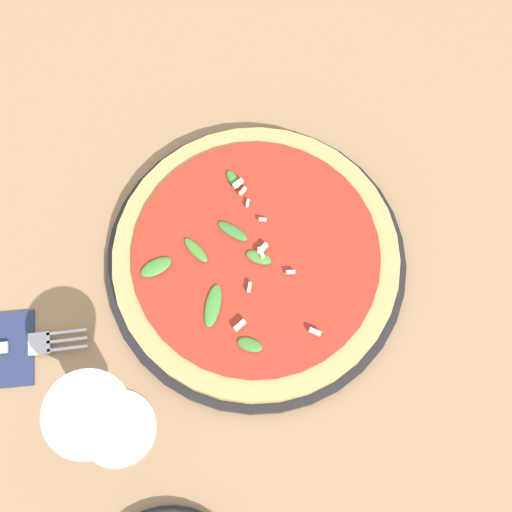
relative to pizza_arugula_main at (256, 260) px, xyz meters
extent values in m
plane|color=#9E7A56|center=(-0.03, -0.04, -0.02)|extent=(6.00, 6.00, 0.00)
cylinder|color=black|center=(0.00, 0.00, -0.01)|extent=(0.33, 0.33, 0.01)
cylinder|color=tan|center=(0.00, 0.00, 0.00)|extent=(0.31, 0.31, 0.02)
cylinder|color=#A82D1E|center=(0.00, 0.00, 0.02)|extent=(0.27, 0.27, 0.01)
ellipsoid|color=#458B35|center=(-0.10, -0.04, 0.02)|extent=(0.04, 0.04, 0.01)
ellipsoid|color=#408D35|center=(-0.04, 0.08, 0.02)|extent=(0.02, 0.02, 0.01)
ellipsoid|color=#3F7E37|center=(-0.03, 0.02, 0.02)|extent=(0.04, 0.02, 0.01)
ellipsoid|color=#457F2E|center=(0.02, -0.10, 0.02)|extent=(0.03, 0.02, 0.01)
ellipsoid|color=#478931|center=(0.00, 0.00, 0.02)|extent=(0.03, 0.02, 0.01)
ellipsoid|color=#498D2F|center=(-0.06, -0.01, 0.02)|extent=(0.04, 0.03, 0.01)
ellipsoid|color=#438E34|center=(-0.03, -0.07, 0.02)|extent=(0.02, 0.05, 0.01)
cube|color=#EFE5C6|center=(0.08, -0.07, 0.03)|extent=(0.01, 0.01, 0.01)
cube|color=#EFE5C6|center=(-0.04, 0.07, 0.03)|extent=(0.01, 0.01, 0.01)
cube|color=#EFE5C6|center=(0.04, -0.01, 0.03)|extent=(0.01, 0.01, 0.01)
cube|color=#EFE5C6|center=(0.00, -0.04, 0.03)|extent=(0.00, 0.01, 0.01)
cube|color=#EFE5C6|center=(0.01, 0.01, 0.03)|extent=(0.01, 0.01, 0.01)
cube|color=#EFE5C6|center=(-0.03, 0.07, 0.03)|extent=(0.01, 0.01, 0.01)
cube|color=#EFE5C6|center=(0.00, -0.08, 0.03)|extent=(0.01, 0.01, 0.01)
cube|color=#EFE5C6|center=(-0.02, 0.05, 0.03)|extent=(0.00, 0.01, 0.00)
cube|color=#EFE5C6|center=(0.00, 0.04, 0.03)|extent=(0.01, 0.00, 0.00)
cube|color=#EFE5C6|center=(0.01, 0.00, 0.03)|extent=(0.01, 0.01, 0.01)
cylinder|color=white|center=(-0.10, -0.21, -0.01)|extent=(0.08, 0.08, 0.00)
cylinder|color=white|center=(-0.10, -0.21, 0.02)|extent=(0.01, 0.01, 0.07)
cone|color=white|center=(-0.10, -0.21, 0.09)|extent=(0.08, 0.08, 0.08)
cylinder|color=white|center=(-0.10, -0.21, 0.07)|extent=(0.04, 0.04, 0.03)
cube|color=silver|center=(-0.20, -0.14, -0.01)|extent=(0.03, 0.03, 0.00)
cube|color=silver|center=(-0.17, -0.14, -0.01)|extent=(0.04, 0.02, 0.00)
cube|color=silver|center=(-0.18, -0.13, -0.01)|extent=(0.04, 0.02, 0.00)
cube|color=silver|center=(-0.18, -0.12, -0.01)|extent=(0.04, 0.02, 0.00)
camera|label=1|loc=(0.06, -0.23, 0.75)|focal=50.00mm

